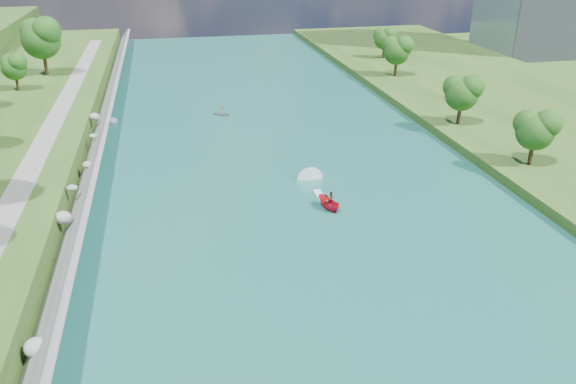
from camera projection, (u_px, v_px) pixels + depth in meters
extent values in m
plane|color=#2D5119|center=(339.00, 276.00, 54.73)|extent=(260.00, 260.00, 0.00)
cube|color=#17594C|center=(294.00, 192.00, 72.42)|extent=(55.00, 240.00, 0.10)
cube|color=slate|center=(82.00, 198.00, 66.66)|extent=(3.54, 236.00, 4.05)
ellipsoid|color=gray|center=(36.00, 347.00, 42.65)|extent=(1.81, 1.75, 1.43)
ellipsoid|color=gray|center=(66.00, 272.00, 52.58)|extent=(1.29, 1.22, 0.84)
ellipsoid|color=gray|center=(62.00, 217.00, 59.98)|extent=(1.84, 1.59, 1.36)
ellipsoid|color=gray|center=(72.00, 188.00, 65.69)|extent=(1.30, 1.05, 0.72)
ellipsoid|color=gray|center=(87.00, 164.00, 74.90)|extent=(1.23, 1.55, 0.72)
ellipsoid|color=gray|center=(93.00, 136.00, 83.70)|extent=(1.09, 1.11, 0.64)
ellipsoid|color=gray|center=(94.00, 117.00, 91.27)|extent=(1.67, 1.75, 1.19)
ellipsoid|color=gray|center=(112.00, 121.00, 98.51)|extent=(1.74, 2.04, 1.21)
cube|color=gray|center=(19.00, 190.00, 64.63)|extent=(3.00, 200.00, 0.10)
ellipsoid|color=#214C14|center=(14.00, 69.00, 103.65)|extent=(4.86, 4.86, 8.10)
ellipsoid|color=#214C14|center=(41.00, 41.00, 113.77)|extent=(8.21, 8.21, 13.69)
ellipsoid|color=#214C14|center=(535.00, 133.00, 75.21)|extent=(5.47, 5.47, 9.11)
ellipsoid|color=#214C14|center=(462.00, 95.00, 91.30)|extent=(5.80, 5.80, 9.67)
ellipsoid|color=#214C14|center=(465.00, 87.00, 106.16)|extent=(2.72, 2.72, 4.54)
ellipsoid|color=#214C14|center=(397.00, 52.00, 122.24)|extent=(6.16, 6.16, 10.26)
ellipsoid|color=#214C14|center=(384.00, 40.00, 139.77)|extent=(5.35, 5.35, 8.91)
imported|color=red|center=(328.00, 203.00, 67.64)|extent=(2.61, 4.05, 1.47)
imported|color=#66605B|center=(326.00, 201.00, 67.01)|extent=(0.73, 0.62, 1.69)
imported|color=#66605B|center=(331.00, 198.00, 68.01)|extent=(0.93, 0.84, 1.58)
cube|color=white|center=(322.00, 198.00, 70.59)|extent=(0.90, 5.00, 0.06)
imported|color=gray|center=(222.00, 113.00, 102.31)|extent=(3.72, 3.57, 0.63)
imported|color=#66605B|center=(222.00, 110.00, 102.07)|extent=(0.65, 0.45, 1.28)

